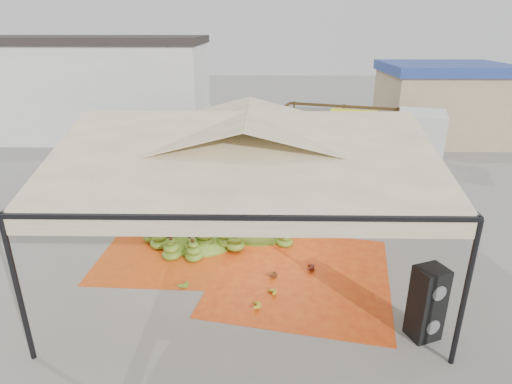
{
  "coord_description": "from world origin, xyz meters",
  "views": [
    {
      "loc": [
        0.4,
        -10.44,
        5.99
      ],
      "look_at": [
        0.2,
        1.5,
        1.3
      ],
      "focal_mm": 30.0,
      "sensor_mm": 36.0,
      "label": 1
    }
  ],
  "objects_px": {
    "speaker_stack": "(427,303)",
    "vendor": "(281,161)",
    "banana_heap": "(217,213)",
    "truck_left": "(183,139)",
    "truck_right": "(365,130)"
  },
  "relations": [
    {
      "from": "speaker_stack",
      "to": "vendor",
      "type": "distance_m",
      "value": 9.28
    },
    {
      "from": "speaker_stack",
      "to": "vendor",
      "type": "height_order",
      "value": "vendor"
    },
    {
      "from": "banana_heap",
      "to": "truck_left",
      "type": "xyz_separation_m",
      "value": [
        -1.94,
        5.36,
        0.97
      ]
    },
    {
      "from": "banana_heap",
      "to": "vendor",
      "type": "relative_size",
      "value": 2.64
    },
    {
      "from": "speaker_stack",
      "to": "banana_heap",
      "type": "bearing_deg",
      "value": 112.88
    },
    {
      "from": "vendor",
      "to": "banana_heap",
      "type": "bearing_deg",
      "value": 56.1
    },
    {
      "from": "truck_left",
      "to": "speaker_stack",
      "type": "bearing_deg",
      "value": -55.59
    },
    {
      "from": "truck_left",
      "to": "banana_heap",
      "type": "bearing_deg",
      "value": -68.75
    },
    {
      "from": "speaker_stack",
      "to": "truck_left",
      "type": "bearing_deg",
      "value": 101.87
    },
    {
      "from": "speaker_stack",
      "to": "truck_left",
      "type": "xyz_separation_m",
      "value": [
        -6.66,
        10.24,
        0.72
      ]
    },
    {
      "from": "speaker_stack",
      "to": "truck_left",
      "type": "relative_size",
      "value": 0.22
    },
    {
      "from": "truck_right",
      "to": "vendor",
      "type": "bearing_deg",
      "value": -123.8
    },
    {
      "from": "banana_heap",
      "to": "truck_right",
      "type": "xyz_separation_m",
      "value": [
        6.09,
        7.13,
        0.98
      ]
    },
    {
      "from": "truck_right",
      "to": "speaker_stack",
      "type": "bearing_deg",
      "value": -78.34
    },
    {
      "from": "banana_heap",
      "to": "truck_left",
      "type": "distance_m",
      "value": 5.78
    }
  ]
}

